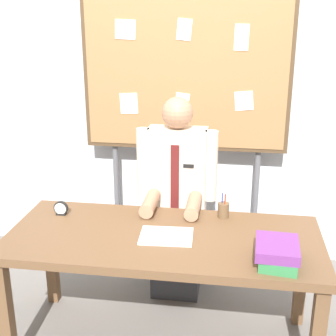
% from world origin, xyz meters
% --- Properties ---
extents(back_wall, '(6.40, 0.08, 2.70)m').
position_xyz_m(back_wall, '(0.00, 1.26, 1.35)').
color(back_wall, silver).
rests_on(back_wall, ground_plane).
extents(desk, '(1.82, 0.79, 0.75)m').
position_xyz_m(desk, '(0.00, 0.00, 0.66)').
color(desk, brown).
rests_on(desk, ground_plane).
extents(person, '(0.55, 0.56, 1.45)m').
position_xyz_m(person, '(0.00, 0.59, 0.67)').
color(person, '#2D2D33').
rests_on(person, ground_plane).
extents(bulletin_board, '(1.54, 0.09, 2.18)m').
position_xyz_m(bulletin_board, '(-0.00, 1.05, 1.55)').
color(bulletin_board, '#4C3823').
rests_on(bulletin_board, ground_plane).
extents(book_stack, '(0.24, 0.29, 0.11)m').
position_xyz_m(book_stack, '(0.63, -0.22, 0.81)').
color(book_stack, '#337F47').
rests_on(book_stack, desk).
extents(open_notebook, '(0.31, 0.24, 0.01)m').
position_xyz_m(open_notebook, '(0.02, -0.02, 0.75)').
color(open_notebook, white).
rests_on(open_notebook, desk).
extents(desk_clock, '(0.09, 0.04, 0.09)m').
position_xyz_m(desk_clock, '(-0.69, 0.19, 0.79)').
color(desk_clock, black).
rests_on(desk_clock, desk).
extents(pen_holder, '(0.07, 0.07, 0.16)m').
position_xyz_m(pen_holder, '(0.33, 0.30, 0.80)').
color(pen_holder, brown).
rests_on(pen_holder, desk).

